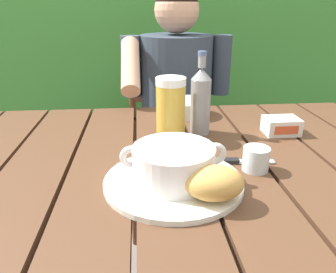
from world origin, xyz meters
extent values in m
cube|color=#523321|center=(-0.31, 0.00, 0.75)|extent=(0.15, 1.00, 0.04)
cube|color=#523321|center=(-0.16, 0.00, 0.75)|extent=(0.15, 1.00, 0.04)
cube|color=#523321|center=(0.00, 0.00, 0.75)|extent=(0.15, 1.00, 0.04)
cube|color=#523321|center=(0.16, 0.00, 0.75)|extent=(0.15, 1.00, 0.04)
cube|color=#523321|center=(0.31, 0.00, 0.75)|extent=(0.15, 1.00, 0.04)
cube|color=#523321|center=(0.00, 0.47, 0.69)|extent=(1.37, 0.03, 0.08)
cube|color=#523321|center=(0.66, 0.46, 0.36)|extent=(0.06, 0.06, 0.73)
cube|color=#3B8132|center=(0.00, 1.68, 0.71)|extent=(3.32, 0.60, 1.41)
cylinder|color=#4C3823|center=(0.43, 1.83, 0.74)|extent=(0.10, 0.10, 1.48)
cylinder|color=brown|center=(0.32, 0.66, 0.23)|extent=(0.04, 0.04, 0.47)
cylinder|color=brown|center=(-0.10, 0.66, 0.23)|extent=(0.04, 0.04, 0.47)
cylinder|color=brown|center=(0.32, 1.10, 0.23)|extent=(0.04, 0.04, 0.47)
cylinder|color=brown|center=(-0.10, 1.10, 0.23)|extent=(0.04, 0.04, 0.47)
cube|color=brown|center=(0.11, 0.88, 0.48)|extent=(0.46, 0.47, 0.02)
cylinder|color=brown|center=(0.32, 1.10, 0.71)|extent=(0.04, 0.04, 0.50)
cylinder|color=brown|center=(-0.10, 1.10, 0.71)|extent=(0.04, 0.04, 0.50)
cube|color=brown|center=(0.11, 1.10, 0.64)|extent=(0.42, 0.02, 0.04)
cube|color=brown|center=(0.11, 1.10, 0.76)|extent=(0.42, 0.02, 0.04)
cube|color=brown|center=(0.11, 1.10, 0.89)|extent=(0.42, 0.02, 0.04)
cylinder|color=#333E4C|center=(0.19, 0.58, 0.23)|extent=(0.11, 0.11, 0.45)
cylinder|color=#333E4C|center=(0.19, 0.68, 0.51)|extent=(0.13, 0.40, 0.13)
cylinder|color=#333E4C|center=(0.02, 0.58, 0.23)|extent=(0.11, 0.11, 0.45)
cylinder|color=#333E4C|center=(0.02, 0.68, 0.51)|extent=(0.13, 0.40, 0.13)
cylinder|color=#333E4C|center=(0.11, 0.78, 0.76)|extent=(0.32, 0.32, 0.49)
sphere|color=tan|center=(0.11, 0.78, 1.10)|extent=(0.19, 0.19, 0.19)
sphere|color=black|center=(0.11, 0.78, 1.12)|extent=(0.18, 0.18, 0.18)
cylinder|color=#333E4C|center=(0.31, 0.76, 0.87)|extent=(0.08, 0.08, 0.26)
cylinder|color=#333E4C|center=(-0.09, 0.76, 0.87)|extent=(0.08, 0.08, 0.26)
cylinder|color=tan|center=(-0.09, 0.60, 0.90)|extent=(0.07, 0.25, 0.21)
cylinder|color=white|center=(0.01, -0.08, 0.77)|extent=(0.30, 0.30, 0.01)
cylinder|color=white|center=(0.01, -0.08, 0.81)|extent=(0.17, 0.17, 0.07)
cylinder|color=#9D3F24|center=(0.01, -0.08, 0.83)|extent=(0.15, 0.15, 0.01)
torus|color=white|center=(-0.08, -0.08, 0.83)|extent=(0.05, 0.01, 0.05)
torus|color=white|center=(0.09, -0.08, 0.83)|extent=(0.05, 0.01, 0.05)
ellipsoid|color=tan|center=(0.07, -0.16, 0.81)|extent=(0.12, 0.09, 0.07)
cylinder|color=gold|center=(0.03, 0.19, 0.84)|extent=(0.08, 0.08, 0.16)
cylinder|color=white|center=(0.03, 0.19, 0.93)|extent=(0.08, 0.08, 0.02)
cylinder|color=gray|center=(0.12, 0.22, 0.85)|extent=(0.06, 0.06, 0.16)
cone|color=gray|center=(0.12, 0.22, 0.94)|extent=(0.06, 0.06, 0.03)
cylinder|color=gray|center=(0.12, 0.22, 0.98)|extent=(0.02, 0.02, 0.03)
cylinder|color=slate|center=(0.12, 0.22, 1.00)|extent=(0.02, 0.02, 0.01)
cylinder|color=silver|center=(0.20, -0.03, 0.79)|extent=(0.06, 0.06, 0.06)
cube|color=white|center=(0.36, 0.19, 0.79)|extent=(0.10, 0.08, 0.05)
cube|color=#D44E2A|center=(0.36, 0.16, 0.79)|extent=(0.07, 0.00, 0.02)
cube|color=silver|center=(0.20, 0.01, 0.77)|extent=(0.11, 0.03, 0.00)
cube|color=black|center=(0.14, 0.01, 0.77)|extent=(0.06, 0.03, 0.01)
cylinder|color=white|center=(0.11, 0.40, 0.79)|extent=(0.14, 0.14, 0.05)
camera|label=1|loc=(-0.06, -0.69, 1.12)|focal=35.00mm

